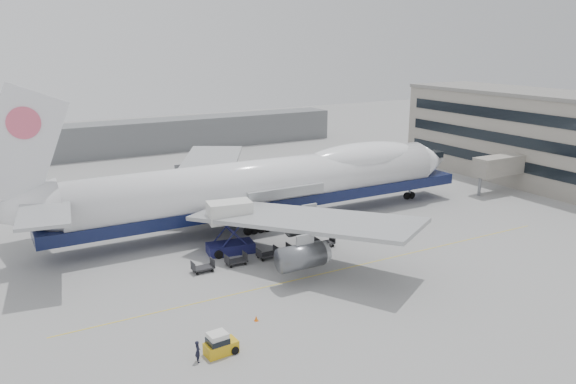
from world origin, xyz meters
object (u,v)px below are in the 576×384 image
baggage_tug (220,344)px  catering_truck (230,224)px  airliner (271,183)px  ground_worker (198,351)px

baggage_tug → catering_truck: bearing=59.9°
airliner → baggage_tug: airliner is taller
catering_truck → ground_worker: 23.25m
airliner → ground_worker: bearing=-127.2°
baggage_tug → ground_worker: baggage_tug is taller
catering_truck → baggage_tug: bearing=-107.1°
airliner → ground_worker: (-20.86, -27.53, -4.74)m
airliner → ground_worker: size_ratio=38.00×
airliner → catering_truck: bearing=-141.3°
catering_truck → baggage_tug: 22.21m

